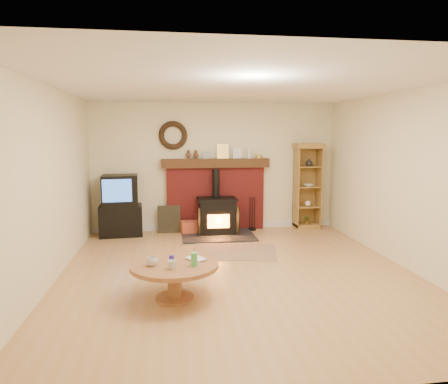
{
  "coord_description": "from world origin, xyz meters",
  "views": [
    {
      "loc": [
        -0.95,
        -5.42,
        1.95
      ],
      "look_at": [
        -0.05,
        1.0,
        1.03
      ],
      "focal_mm": 32.0,
      "sensor_mm": 36.0,
      "label": 1
    }
  ],
  "objects": [
    {
      "name": "room_shell",
      "position": [
        -0.02,
        0.09,
        1.72
      ],
      "size": [
        5.02,
        5.52,
        2.61
      ],
      "color": "beige",
      "rests_on": "ground"
    },
    {
      "name": "coffee_table",
      "position": [
        -0.9,
        -0.82,
        0.37
      ],
      "size": [
        1.06,
        1.06,
        0.61
      ],
      "color": "brown",
      "rests_on": "ground"
    },
    {
      "name": "tv_unit",
      "position": [
        -1.9,
        2.47,
        0.57
      ],
      "size": [
        0.85,
        0.63,
        1.19
      ],
      "color": "black",
      "rests_on": "ground"
    },
    {
      "name": "leaning_painting",
      "position": [
        -0.96,
        2.55,
        0.28
      ],
      "size": [
        0.46,
        0.12,
        0.55
      ],
      "primitive_type": "cube",
      "rotation": [
        -0.17,
        0.0,
        0.0
      ],
      "color": "black",
      "rests_on": "ground"
    },
    {
      "name": "chimney_breast",
      "position": [
        0.0,
        2.67,
        0.8
      ],
      "size": [
        2.2,
        0.22,
        1.78
      ],
      "color": "maroon",
      "rests_on": "ground"
    },
    {
      "name": "ground",
      "position": [
        0.0,
        0.0,
        0.0
      ],
      "size": [
        5.5,
        5.5,
        0.0
      ],
      "primitive_type": "plane",
      "color": "tan",
      "rests_on": "ground"
    },
    {
      "name": "area_rug",
      "position": [
        0.11,
        1.03,
        0.01
      ],
      "size": [
        1.59,
        1.25,
        0.01
      ],
      "primitive_type": "cube",
      "rotation": [
        0.0,
        0.0,
        -0.21
      ],
      "color": "brown",
      "rests_on": "ground"
    },
    {
      "name": "fire_tools",
      "position": [
        0.74,
        2.5,
        0.13
      ],
      "size": [
        0.16,
        0.16,
        0.7
      ],
      "color": "black",
      "rests_on": "ground"
    },
    {
      "name": "firelog_box",
      "position": [
        -0.52,
        2.4,
        0.13
      ],
      "size": [
        0.44,
        0.31,
        0.25
      ],
      "primitive_type": "cube",
      "rotation": [
        0.0,
        0.0,
        0.14
      ],
      "color": "#C87517",
      "rests_on": "ground"
    },
    {
      "name": "curio_cabinet",
      "position": [
        1.92,
        2.55,
        0.9
      ],
      "size": [
        0.57,
        0.41,
        1.79
      ],
      "color": "olive",
      "rests_on": "ground"
    },
    {
      "name": "wood_stove",
      "position": [
        -0.02,
        2.27,
        0.35
      ],
      "size": [
        1.4,
        1.0,
        1.28
      ],
      "color": "black",
      "rests_on": "ground"
    }
  ]
}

